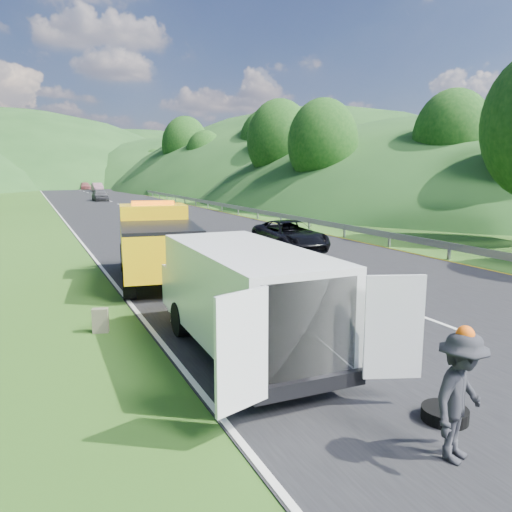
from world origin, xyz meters
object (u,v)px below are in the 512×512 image
tow_truck (157,243)px  suitcase (100,320)px  woman (175,323)px  passing_suv (290,250)px  child (235,328)px  white_van (243,294)px  spare_tire (444,421)px  worker (456,460)px

tow_truck → suitcase: bearing=-108.9°
woman → passing_suv: woman is taller
child → passing_suv: 12.31m
tow_truck → suitcase: tow_truck is taller
child → passing_suv: (7.07, 10.08, 0.00)m
woman → suitcase: bearing=80.6°
child → woman: bearing=171.7°
tow_truck → woman: size_ratio=4.43×
white_van → spare_tire: (1.73, -4.05, -1.33)m
white_van → woman: 3.14m
tow_truck → worker: bearing=-76.3°
white_van → woman: white_van is taller
passing_suv → child: bearing=-120.7°
worker → suitcase: (-3.67, 7.69, 0.30)m
woman → worker: (1.82, -7.66, 0.00)m
white_van → passing_suv: bearing=58.6°
tow_truck → white_van: 7.73m
woman → suitcase: woman is taller
white_van → child: 2.20m
white_van → suitcase: size_ratio=11.04×
child → passing_suv: passing_suv is taller
worker → suitcase: worker is taller
suitcase → passing_suv: (10.17, 9.01, -0.30)m
white_van → worker: white_van is taller
worker → spare_tire: worker is taller
passing_suv → suitcase: bearing=-134.2°
woman → passing_suv: (8.32, 9.04, 0.00)m
white_van → child: white_van is taller
suitcase → spare_tire: size_ratio=0.82×
tow_truck → spare_tire: bearing=-72.7°
worker → suitcase: bearing=93.9°
woman → child: woman is taller
woman → worker: size_ratio=0.84×
tow_truck → worker: (1.04, -12.66, -1.36)m
child → suitcase: suitcase is taller
woman → worker: 7.88m
tow_truck → passing_suv: tow_truck is taller
white_van → suitcase: bearing=134.7°
suitcase → white_van: bearing=-46.6°
child → spare_tire: (1.24, -5.74, 0.00)m
suitcase → spare_tire: suitcase is taller
child → spare_tire: 5.87m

